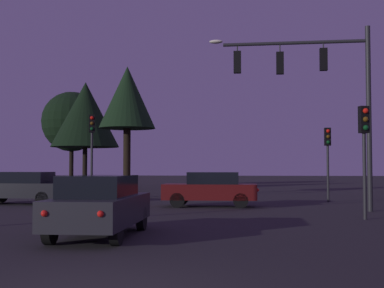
{
  "coord_description": "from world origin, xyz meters",
  "views": [
    {
      "loc": [
        2.17,
        -6.75,
        1.71
      ],
      "look_at": [
        -0.51,
        14.6,
        2.7
      ],
      "focal_mm": 48.8,
      "sensor_mm": 36.0,
      "label": 1
    }
  ],
  "objects_px": {
    "traffic_signal_mast_arm": "(318,82)",
    "car_crossing_left": "(211,189)",
    "car_nearside_lane": "(100,205)",
    "tree_left_far": "(72,122)",
    "tree_behind_sign": "(85,115)",
    "traffic_light_median": "(92,140)",
    "traffic_light_corner_right": "(364,138)",
    "traffic_light_corner_left": "(328,149)",
    "tree_center_horizon": "(127,98)",
    "car_crossing_right": "(22,187)"
  },
  "relations": [
    {
      "from": "car_crossing_left",
      "to": "tree_center_horizon",
      "type": "bearing_deg",
      "value": 129.87
    },
    {
      "from": "tree_behind_sign",
      "to": "tree_left_far",
      "type": "bearing_deg",
      "value": 118.41
    },
    {
      "from": "traffic_light_corner_right",
      "to": "tree_left_far",
      "type": "height_order",
      "value": "tree_left_far"
    },
    {
      "from": "traffic_light_corner_right",
      "to": "car_crossing_left",
      "type": "relative_size",
      "value": 0.89
    },
    {
      "from": "car_nearside_lane",
      "to": "tree_left_far",
      "type": "relative_size",
      "value": 0.53
    },
    {
      "from": "traffic_light_median",
      "to": "tree_behind_sign",
      "type": "height_order",
      "value": "tree_behind_sign"
    },
    {
      "from": "traffic_signal_mast_arm",
      "to": "car_crossing_left",
      "type": "height_order",
      "value": "traffic_signal_mast_arm"
    },
    {
      "from": "traffic_light_corner_left",
      "to": "tree_center_horizon",
      "type": "relative_size",
      "value": 0.49
    },
    {
      "from": "traffic_signal_mast_arm",
      "to": "car_crossing_left",
      "type": "bearing_deg",
      "value": 159.51
    },
    {
      "from": "tree_behind_sign",
      "to": "traffic_light_corner_right",
      "type": "bearing_deg",
      "value": -50.56
    },
    {
      "from": "car_crossing_left",
      "to": "traffic_light_median",
      "type": "bearing_deg",
      "value": 156.95
    },
    {
      "from": "traffic_signal_mast_arm",
      "to": "car_crossing_right",
      "type": "relative_size",
      "value": 1.57
    },
    {
      "from": "car_nearside_lane",
      "to": "car_crossing_left",
      "type": "height_order",
      "value": "same"
    },
    {
      "from": "traffic_light_median",
      "to": "car_crossing_left",
      "type": "bearing_deg",
      "value": -23.05
    },
    {
      "from": "car_crossing_right",
      "to": "tree_center_horizon",
      "type": "height_order",
      "value": "tree_center_horizon"
    },
    {
      "from": "car_crossing_left",
      "to": "car_crossing_right",
      "type": "xyz_separation_m",
      "value": [
        -9.0,
        0.53,
        0.0
      ]
    },
    {
      "from": "car_nearside_lane",
      "to": "tree_left_far",
      "type": "height_order",
      "value": "tree_left_far"
    },
    {
      "from": "traffic_signal_mast_arm",
      "to": "tree_center_horizon",
      "type": "distance_m",
      "value": 12.89
    },
    {
      "from": "traffic_signal_mast_arm",
      "to": "car_nearside_lane",
      "type": "bearing_deg",
      "value": -126.0
    },
    {
      "from": "traffic_signal_mast_arm",
      "to": "car_crossing_right",
      "type": "xyz_separation_m",
      "value": [
        -13.47,
        2.2,
        -4.37
      ]
    },
    {
      "from": "traffic_light_median",
      "to": "car_nearside_lane",
      "type": "xyz_separation_m",
      "value": [
        4.48,
        -13.02,
        -2.33
      ]
    },
    {
      "from": "traffic_signal_mast_arm",
      "to": "traffic_light_median",
      "type": "bearing_deg",
      "value": 158.0
    },
    {
      "from": "traffic_light_median",
      "to": "car_nearside_lane",
      "type": "relative_size",
      "value": 0.99
    },
    {
      "from": "tree_center_horizon",
      "to": "traffic_light_median",
      "type": "bearing_deg",
      "value": -102.41
    },
    {
      "from": "traffic_light_corner_left",
      "to": "car_crossing_right",
      "type": "xyz_separation_m",
      "value": [
        -14.55,
        -3.32,
        -1.86
      ]
    },
    {
      "from": "traffic_signal_mast_arm",
      "to": "traffic_light_median",
      "type": "relative_size",
      "value": 1.67
    },
    {
      "from": "traffic_light_corner_right",
      "to": "tree_center_horizon",
      "type": "relative_size",
      "value": 0.49
    },
    {
      "from": "car_nearside_lane",
      "to": "car_crossing_right",
      "type": "distance_m",
      "value": 13.02
    },
    {
      "from": "traffic_signal_mast_arm",
      "to": "tree_center_horizon",
      "type": "height_order",
      "value": "tree_center_horizon"
    },
    {
      "from": "traffic_signal_mast_arm",
      "to": "car_nearside_lane",
      "type": "height_order",
      "value": "traffic_signal_mast_arm"
    },
    {
      "from": "traffic_light_corner_left",
      "to": "traffic_light_median",
      "type": "bearing_deg",
      "value": -174.37
    },
    {
      "from": "traffic_light_corner_right",
      "to": "tree_behind_sign",
      "type": "height_order",
      "value": "tree_behind_sign"
    },
    {
      "from": "traffic_light_median",
      "to": "tree_center_horizon",
      "type": "height_order",
      "value": "tree_center_horizon"
    },
    {
      "from": "tree_behind_sign",
      "to": "tree_center_horizon",
      "type": "xyz_separation_m",
      "value": [
        5.35,
        -8.33,
        0.04
      ]
    },
    {
      "from": "traffic_signal_mast_arm",
      "to": "traffic_light_corner_left",
      "type": "height_order",
      "value": "traffic_signal_mast_arm"
    },
    {
      "from": "traffic_signal_mast_arm",
      "to": "tree_behind_sign",
      "type": "xyz_separation_m",
      "value": [
        -15.28,
        16.54,
        0.55
      ]
    },
    {
      "from": "traffic_light_median",
      "to": "car_crossing_right",
      "type": "bearing_deg",
      "value": -141.38
    },
    {
      "from": "traffic_light_median",
      "to": "car_crossing_left",
      "type": "distance_m",
      "value": 7.24
    },
    {
      "from": "traffic_light_median",
      "to": "car_crossing_right",
      "type": "height_order",
      "value": "traffic_light_median"
    },
    {
      "from": "traffic_light_corner_right",
      "to": "tree_left_far",
      "type": "bearing_deg",
      "value": 127.11
    },
    {
      "from": "traffic_light_corner_left",
      "to": "car_crossing_left",
      "type": "xyz_separation_m",
      "value": [
        -5.56,
        -3.85,
        -1.87
      ]
    },
    {
      "from": "traffic_signal_mast_arm",
      "to": "tree_center_horizon",
      "type": "bearing_deg",
      "value": 140.42
    },
    {
      "from": "tree_behind_sign",
      "to": "tree_center_horizon",
      "type": "bearing_deg",
      "value": -57.3
    },
    {
      "from": "traffic_light_corner_right",
      "to": "car_nearside_lane",
      "type": "distance_m",
      "value": 9.3
    },
    {
      "from": "car_crossing_right",
      "to": "tree_left_far",
      "type": "distance_m",
      "value": 21.64
    },
    {
      "from": "traffic_light_corner_left",
      "to": "tree_left_far",
      "type": "distance_m",
      "value": 26.25
    },
    {
      "from": "car_crossing_right",
      "to": "tree_left_far",
      "type": "relative_size",
      "value": 0.56
    },
    {
      "from": "traffic_light_median",
      "to": "car_nearside_lane",
      "type": "distance_m",
      "value": 13.97
    },
    {
      "from": "car_nearside_lane",
      "to": "tree_left_far",
      "type": "xyz_separation_m",
      "value": [
        -12.28,
        31.31,
        4.96
      ]
    },
    {
      "from": "tree_left_far",
      "to": "tree_center_horizon",
      "type": "height_order",
      "value": "tree_left_far"
    }
  ]
}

